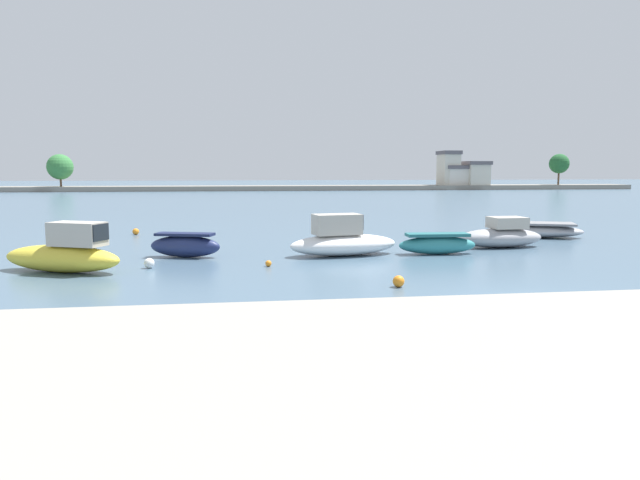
% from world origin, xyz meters
% --- Properties ---
extents(ground_plane, '(400.00, 400.00, 0.00)m').
position_xyz_m(ground_plane, '(0.00, 0.00, 0.00)').
color(ground_plane, '#476075').
extents(moored_boat_0, '(5.18, 3.43, 1.92)m').
position_xyz_m(moored_boat_0, '(-14.82, 7.75, 0.70)').
color(moored_boat_0, yellow).
rests_on(moored_boat_0, ground).
extents(moored_boat_1, '(3.35, 1.85, 1.08)m').
position_xyz_m(moored_boat_1, '(-10.65, 10.97, 0.52)').
color(moored_boat_1, navy).
rests_on(moored_boat_1, ground).
extents(moored_boat_2, '(5.30, 2.79, 1.88)m').
position_xyz_m(moored_boat_2, '(-3.62, 10.52, 0.67)').
color(moored_boat_2, white).
rests_on(moored_boat_2, ground).
extents(moored_boat_3, '(3.64, 1.23, 0.97)m').
position_xyz_m(moored_boat_3, '(0.78, 10.30, 0.46)').
color(moored_boat_3, teal).
rests_on(moored_boat_3, ground).
extents(moored_boat_4, '(4.50, 1.96, 1.52)m').
position_xyz_m(moored_boat_4, '(4.74, 12.13, 0.59)').
color(moored_boat_4, '#9E9EA3').
rests_on(moored_boat_4, ground).
extents(moored_boat_5, '(5.67, 3.89, 0.85)m').
position_xyz_m(moored_boat_5, '(8.64, 15.97, 0.41)').
color(moored_boat_5, '#9E9EA3').
rests_on(moored_boat_5, ground).
extents(mooring_buoy_0, '(0.39, 0.39, 0.39)m').
position_xyz_m(mooring_buoy_0, '(-14.39, 20.46, 0.19)').
color(mooring_buoy_0, orange).
rests_on(mooring_buoy_0, ground).
extents(mooring_buoy_1, '(0.39, 0.39, 0.39)m').
position_xyz_m(mooring_buoy_1, '(-3.05, 3.23, 0.20)').
color(mooring_buoy_1, orange).
rests_on(mooring_buoy_1, ground).
extents(mooring_buoy_2, '(0.25, 0.25, 0.25)m').
position_xyz_m(mooring_buoy_2, '(-7.11, 7.92, 0.13)').
color(mooring_buoy_2, orange).
rests_on(mooring_buoy_2, ground).
extents(mooring_buoy_3, '(0.40, 0.40, 0.40)m').
position_xyz_m(mooring_buoy_3, '(-11.80, 8.18, 0.20)').
color(mooring_buoy_3, white).
rests_on(mooring_buoy_3, ground).
extents(distant_shoreline, '(139.49, 6.75, 7.54)m').
position_xyz_m(distant_shoreline, '(8.49, 94.22, 1.68)').
color(distant_shoreline, gray).
rests_on(distant_shoreline, ground).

